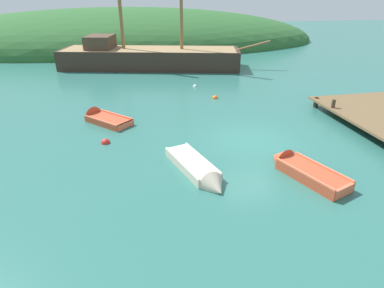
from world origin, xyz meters
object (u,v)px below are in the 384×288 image
(sailing_ship, at_px, (149,61))
(rowboat_center, at_px, (301,170))
(buoy_orange, at_px, (215,98))
(rowboat_far, at_px, (199,172))
(buoy_red, at_px, (106,143))
(buoy_white, at_px, (195,87))
(rowboat_near_dock, at_px, (102,119))

(sailing_ship, relative_size, rowboat_center, 5.30)
(buoy_orange, bearing_deg, rowboat_far, -108.62)
(rowboat_far, bearing_deg, buoy_orange, 144.98)
(buoy_red, relative_size, buoy_white, 1.32)
(rowboat_center, relative_size, rowboat_near_dock, 1.14)
(rowboat_far, distance_m, buoy_red, 5.03)
(rowboat_far, xyz_separation_m, buoy_orange, (3.06, 9.08, -0.10))
(rowboat_center, distance_m, buoy_red, 8.54)
(buoy_orange, bearing_deg, rowboat_center, -85.50)
(buoy_orange, distance_m, buoy_red, 8.66)
(buoy_orange, bearing_deg, buoy_white, 103.16)
(sailing_ship, xyz_separation_m, buoy_orange, (3.49, -10.09, -0.59))
(rowboat_center, height_order, buoy_red, rowboat_center)
(rowboat_center, relative_size, buoy_orange, 9.04)
(rowboat_far, distance_m, rowboat_center, 3.90)
(rowboat_near_dock, relative_size, buoy_red, 7.37)
(sailing_ship, distance_m, rowboat_near_dock, 13.24)
(sailing_ship, xyz_separation_m, buoy_white, (2.79, -7.10, -0.59))
(buoy_red, distance_m, buoy_white, 10.41)
(rowboat_center, bearing_deg, buoy_red, 39.66)
(buoy_white, bearing_deg, rowboat_far, -101.07)
(rowboat_center, xyz_separation_m, buoy_orange, (-0.77, 9.79, -0.14))
(rowboat_near_dock, height_order, buoy_white, rowboat_near_dock)
(rowboat_center, bearing_deg, rowboat_near_dock, 26.77)
(sailing_ship, xyz_separation_m, rowboat_center, (4.26, -19.88, -0.45))
(rowboat_near_dock, xyz_separation_m, buoy_orange, (6.97, 2.68, -0.09))
(buoy_orange, relative_size, buoy_white, 1.22)
(buoy_white, bearing_deg, buoy_red, -124.84)
(buoy_orange, xyz_separation_m, buoy_white, (-0.70, 2.99, 0.00))
(rowboat_near_dock, bearing_deg, buoy_orange, -112.36)
(buoy_red, bearing_deg, rowboat_center, -29.72)
(buoy_white, bearing_deg, rowboat_near_dock, -137.90)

